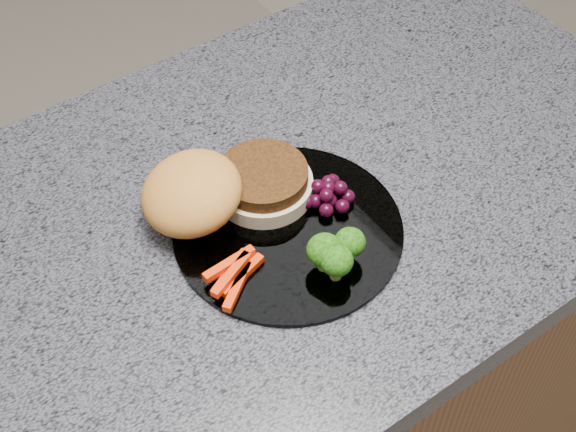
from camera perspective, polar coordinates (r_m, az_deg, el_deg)
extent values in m
cube|color=brown|center=(1.31, -3.45, -14.08)|extent=(1.20, 0.60, 0.86)
cube|color=#52535D|center=(0.93, -4.72, -1.50)|extent=(1.20, 0.60, 0.04)
cylinder|color=white|center=(0.90, 0.00, -0.95)|extent=(0.26, 0.26, 0.01)
cylinder|color=beige|center=(0.93, -1.76, 2.13)|extent=(0.13, 0.13, 0.02)
cylinder|color=#49270E|center=(0.92, -1.78, 2.93)|extent=(0.11, 0.11, 0.02)
ellipsoid|color=#B2702C|center=(0.89, -6.84, 1.32)|extent=(0.13, 0.13, 0.06)
cube|color=#F53104|center=(0.86, -4.12, -4.02)|extent=(0.06, 0.04, 0.01)
cube|color=#F53104|center=(0.86, -3.29, -4.22)|extent=(0.06, 0.03, 0.01)
cube|color=#F53104|center=(0.85, -3.62, -5.00)|extent=(0.06, 0.05, 0.01)
cube|color=#F53104|center=(0.86, -4.21, -3.40)|extent=(0.06, 0.01, 0.01)
cube|color=#F53104|center=(0.85, -4.06, -4.15)|extent=(0.06, 0.03, 0.01)
cylinder|color=olive|center=(0.86, 2.58, -3.31)|extent=(0.01, 0.01, 0.02)
ellipsoid|color=#123E08|center=(0.84, 2.63, -2.45)|extent=(0.04, 0.04, 0.04)
cylinder|color=olive|center=(0.87, 4.36, -2.64)|extent=(0.01, 0.01, 0.02)
ellipsoid|color=#123E08|center=(0.86, 4.43, -1.85)|extent=(0.03, 0.03, 0.03)
cylinder|color=olive|center=(0.85, 3.42, -3.99)|extent=(0.01, 0.01, 0.02)
ellipsoid|color=#123E08|center=(0.84, 3.48, -3.19)|extent=(0.04, 0.04, 0.03)
sphere|color=black|center=(0.92, 3.01, 1.10)|extent=(0.02, 0.02, 0.02)
sphere|color=black|center=(0.93, 3.42, 1.77)|extent=(0.02, 0.02, 0.02)
sphere|color=black|center=(0.93, 2.46, 1.93)|extent=(0.02, 0.02, 0.02)
sphere|color=black|center=(0.92, 1.99, 1.07)|extent=(0.02, 0.02, 0.02)
sphere|color=black|center=(0.91, 2.74, 0.42)|extent=(0.02, 0.02, 0.02)
sphere|color=black|center=(0.91, 3.88, 0.69)|extent=(0.02, 0.02, 0.02)
sphere|color=black|center=(0.92, 4.29, 1.38)|extent=(0.02, 0.02, 0.02)
sphere|color=black|center=(0.94, 3.20, 2.50)|extent=(0.02, 0.02, 0.02)
sphere|color=black|center=(0.92, 1.36, 1.02)|extent=(0.02, 0.02, 0.02)
sphere|color=black|center=(0.91, 2.88, 2.02)|extent=(0.02, 0.02, 0.02)
sphere|color=black|center=(0.91, 2.75, 1.48)|extent=(0.02, 0.02, 0.02)
sphere|color=black|center=(0.91, 3.75, 2.03)|extent=(0.02, 0.02, 0.02)
sphere|color=black|center=(0.91, 2.15, 2.13)|extent=(0.02, 0.02, 0.02)
sphere|color=black|center=(0.92, 2.88, 2.43)|extent=(0.02, 0.02, 0.02)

